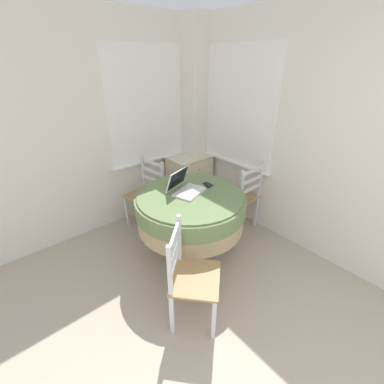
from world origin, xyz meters
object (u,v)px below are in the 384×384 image
Objects in this scene: cell_phone at (208,184)px; dining_chair_near_back_window at (147,194)px; dining_chair_near_right_window at (241,197)px; round_dining_table at (190,208)px; computer_mouse at (208,185)px; laptop at (185,187)px; corner_cabinet at (190,180)px; dining_chair_camera_near at (191,277)px.

dining_chair_near_back_window reaches higher than cell_phone.
round_dining_table is at bearing 178.54° from dining_chair_near_right_window.
cell_phone is at bearing 42.86° from computer_mouse.
laptop is 1.21m from corner_cabinet.
computer_mouse is at bearing -17.59° from laptop.
computer_mouse is at bearing 2.03° from round_dining_table.
computer_mouse is 0.09× the size of dining_chair_near_back_window.
computer_mouse reaches higher than cell_phone.
round_dining_table is 0.85m from dining_chair_near_right_window.
round_dining_table is 2.80× the size of laptop.
corner_cabinet is at bearing 61.18° from computer_mouse.
laptop is 0.27m from computer_mouse.
dining_chair_camera_near reaches higher than cell_phone.
dining_chair_near_right_window reaches higher than corner_cabinet.
computer_mouse is (0.25, -0.08, -0.03)m from laptop.
dining_chair_near_back_window is at bearing 110.12° from computer_mouse.
dining_chair_camera_near is at bearing -155.85° from dining_chair_near_right_window.
cell_phone is 0.15× the size of corner_cabinet.
dining_chair_near_right_window reaches higher than cell_phone.
computer_mouse is at bearing -69.88° from dining_chair_near_back_window.
dining_chair_camera_near reaches higher than computer_mouse.
dining_chair_near_right_window is 1.19× the size of corner_cabinet.
dining_chair_camera_near is (-0.53, -0.72, -0.37)m from laptop.
corner_cabinet is at bearing 50.54° from round_dining_table.
corner_cabinet is (0.81, 0.09, -0.06)m from dining_chair_near_back_window.
computer_mouse is 0.06m from cell_phone.
laptop reaches higher than dining_chair_near_back_window.
cell_phone is 0.13× the size of dining_chair_near_right_window.
cell_phone is at bearing 39.36° from dining_chair_camera_near.
dining_chair_near_back_window reaches higher than round_dining_table.
dining_chair_camera_near is (-0.83, -0.68, -0.33)m from cell_phone.
cell_phone is (0.30, 0.05, 0.17)m from round_dining_table.
laptop is at bearing 172.40° from dining_chair_near_right_window.
computer_mouse is 0.09× the size of dining_chair_camera_near.
laptop reaches higher than dining_chair_near_right_window.
cell_phone reaches higher than round_dining_table.
dining_chair_near_right_window and dining_chair_camera_near have the same top height.
laptop reaches higher than round_dining_table.
laptop is 0.46× the size of dining_chair_camera_near.
computer_mouse is 0.09× the size of dining_chair_near_right_window.
computer_mouse is 1.12m from corner_cabinet.
cell_phone is at bearing 172.68° from dining_chair_near_right_window.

